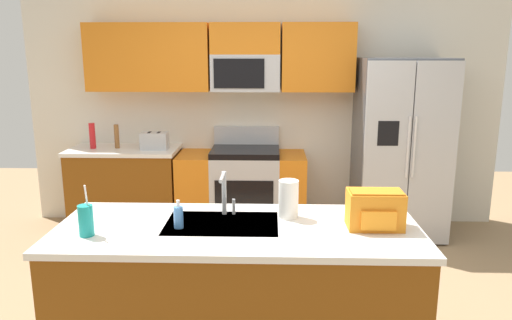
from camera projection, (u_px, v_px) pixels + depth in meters
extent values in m
plane|color=#997A56|center=(258.00, 316.00, 3.61)|extent=(9.00, 9.00, 0.00)
cube|color=silver|center=(263.00, 107.00, 5.42)|extent=(5.20, 0.10, 2.60)
cube|color=orange|center=(121.00, 57.00, 5.13)|extent=(0.70, 0.32, 0.70)
cube|color=orange|center=(182.00, 57.00, 5.12)|extent=(0.59, 0.32, 0.70)
cube|color=orange|center=(318.00, 57.00, 5.07)|extent=(0.75, 0.32, 0.70)
cube|color=#B7BABF|center=(246.00, 73.00, 5.13)|extent=(0.72, 0.32, 0.38)
cube|color=black|center=(239.00, 74.00, 4.97)|extent=(0.52, 0.01, 0.30)
cube|color=orange|center=(245.00, 39.00, 5.05)|extent=(0.72, 0.32, 0.32)
cube|color=brown|center=(126.00, 190.00, 5.31)|extent=(1.13, 0.60, 0.86)
cube|color=silver|center=(124.00, 150.00, 5.21)|extent=(1.16, 0.63, 0.04)
cube|color=#B7BABF|center=(246.00, 192.00, 5.27)|extent=(0.72, 0.60, 0.84)
cube|color=black|center=(244.00, 198.00, 4.97)|extent=(0.60, 0.01, 0.36)
cube|color=black|center=(245.00, 152.00, 5.18)|extent=(0.72, 0.60, 0.06)
cube|color=#B7BABF|center=(247.00, 135.00, 5.41)|extent=(0.72, 0.06, 0.20)
cube|color=orange|center=(196.00, 192.00, 5.29)|extent=(0.36, 0.60, 0.84)
cube|color=orange|center=(292.00, 192.00, 5.26)|extent=(0.28, 0.60, 0.84)
cube|color=#4C4F54|center=(400.00, 148.00, 5.07)|extent=(0.90, 0.70, 1.85)
cube|color=#B7BABF|center=(386.00, 156.00, 4.71)|extent=(0.44, 0.04, 1.81)
cube|color=#B7BABF|center=(433.00, 156.00, 4.70)|extent=(0.44, 0.04, 1.81)
cylinder|color=silver|center=(408.00, 147.00, 4.66)|extent=(0.02, 0.02, 0.60)
cylinder|color=silver|center=(414.00, 147.00, 4.66)|extent=(0.02, 0.02, 0.60)
cube|color=black|center=(388.00, 133.00, 4.64)|extent=(0.20, 0.00, 0.24)
cube|color=brown|center=(238.00, 298.00, 3.00)|extent=(2.13, 0.83, 0.86)
cube|color=silver|center=(238.00, 229.00, 2.90)|extent=(2.17, 0.87, 0.04)
cube|color=#B7BABF|center=(222.00, 226.00, 2.95)|extent=(0.68, 0.44, 0.03)
cube|color=#B7BABF|center=(154.00, 141.00, 5.13)|extent=(0.28, 0.16, 0.18)
cube|color=black|center=(149.00, 133.00, 5.11)|extent=(0.03, 0.11, 0.01)
cube|color=black|center=(159.00, 133.00, 5.11)|extent=(0.03, 0.11, 0.01)
cylinder|color=brown|center=(117.00, 136.00, 5.18)|extent=(0.05, 0.05, 0.25)
cylinder|color=red|center=(92.00, 136.00, 5.16)|extent=(0.06, 0.06, 0.27)
cylinder|color=#B7BABF|center=(224.00, 193.00, 3.08)|extent=(0.03, 0.03, 0.28)
cylinder|color=#B7BABF|center=(222.00, 177.00, 2.96)|extent=(0.02, 0.20, 0.02)
cylinder|color=#B7BABF|center=(234.00, 207.00, 3.10)|extent=(0.02, 0.02, 0.10)
cylinder|color=teal|center=(86.00, 221.00, 2.73)|extent=(0.08, 0.08, 0.18)
cylinder|color=white|center=(86.00, 197.00, 2.70)|extent=(0.01, 0.03, 0.14)
cylinder|color=#4C8CD8|center=(178.00, 217.00, 2.86)|extent=(0.06, 0.06, 0.13)
cylinder|color=white|center=(178.00, 203.00, 2.84)|extent=(0.02, 0.02, 0.04)
cylinder|color=white|center=(288.00, 199.00, 3.02)|extent=(0.12, 0.12, 0.24)
cube|color=orange|center=(375.00, 210.00, 2.86)|extent=(0.32, 0.20, 0.22)
cube|color=#C7701A|center=(377.00, 193.00, 2.81)|extent=(0.30, 0.14, 0.03)
cube|color=orange|center=(378.00, 221.00, 2.76)|extent=(0.20, 0.03, 0.11)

